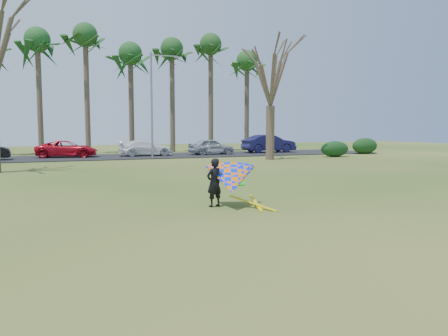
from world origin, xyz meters
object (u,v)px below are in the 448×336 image
object	(u,v)px
car_2	(67,149)
car_3	(145,148)
car_5	(269,144)
kite_flyer	(230,179)
streetlight	(154,100)
car_4	(211,147)
bare_tree_right	(271,70)

from	to	relation	value
car_2	car_3	world-z (taller)	car_2
car_5	kite_flyer	distance (m)	28.25
car_5	kite_flyer	world-z (taller)	kite_flyer
streetlight	car_5	world-z (taller)	streetlight
car_4	car_3	bearing A→B (deg)	85.58
car_2	car_5	xyz separation A→B (m)	(17.87, 0.05, 0.18)
car_4	kite_flyer	world-z (taller)	kite_flyer
kite_flyer	bare_tree_right	bearing A→B (deg)	58.98
car_2	kite_flyer	distance (m)	24.77
bare_tree_right	car_4	size ratio (longest dim) A/B	2.32
car_2	car_4	distance (m)	11.83
car_4	car_5	bearing A→B (deg)	-83.77
streetlight	car_2	bearing A→B (deg)	150.13
bare_tree_right	car_3	distance (m)	12.09
car_5	kite_flyer	size ratio (longest dim) A/B	2.10
bare_tree_right	streetlight	world-z (taller)	bare_tree_right
car_3	car_5	world-z (taller)	car_5
car_3	kite_flyer	bearing A→B (deg)	174.42
car_4	streetlight	bearing A→B (deg)	114.21
bare_tree_right	car_5	xyz separation A→B (m)	(3.84, 7.61, -5.68)
car_3	car_5	size ratio (longest dim) A/B	0.88
streetlight	car_3	world-z (taller)	streetlight
kite_flyer	car_4	bearing A→B (deg)	71.43
car_3	car_4	size ratio (longest dim) A/B	1.11
car_5	car_2	bearing A→B (deg)	88.77
bare_tree_right	streetlight	xyz separation A→B (m)	(-7.84, 4.00, -2.10)
car_2	car_4	xyz separation A→B (m)	(11.81, -0.81, 0.03)
car_3	car_4	world-z (taller)	car_4
bare_tree_right	streetlight	distance (m)	9.05
streetlight	car_4	bearing A→B (deg)	26.06
car_2	car_3	bearing A→B (deg)	-85.63
car_4	kite_flyer	bearing A→B (deg)	159.59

